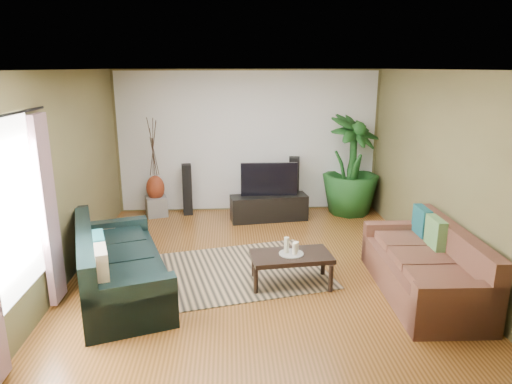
{
  "coord_description": "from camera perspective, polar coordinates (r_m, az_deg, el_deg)",
  "views": [
    {
      "loc": [
        -0.36,
        -5.91,
        2.73
      ],
      "look_at": [
        0.0,
        0.2,
        1.05
      ],
      "focal_mm": 32.0,
      "sensor_mm": 36.0,
      "label": 1
    }
  ],
  "objects": [
    {
      "name": "floor",
      "position": [
        6.52,
        0.11,
        -9.4
      ],
      "size": [
        5.5,
        5.5,
        0.0
      ],
      "primitive_type": "plane",
      "color": "brown",
      "rests_on": "ground"
    },
    {
      "name": "ceiling",
      "position": [
        5.93,
        0.12,
        15.05
      ],
      "size": [
        5.5,
        5.5,
        0.0
      ],
      "primitive_type": "plane",
      "rotation": [
        3.14,
        0.0,
        0.0
      ],
      "color": "white",
      "rests_on": "ground"
    },
    {
      "name": "wall_back",
      "position": [
        8.78,
        -1.0,
        6.29
      ],
      "size": [
        5.0,
        0.0,
        5.0
      ],
      "primitive_type": "plane",
      "rotation": [
        1.57,
        0.0,
        0.0
      ],
      "color": "brown",
      "rests_on": "ground"
    },
    {
      "name": "wall_front",
      "position": [
        3.47,
        2.93,
        -8.1
      ],
      "size": [
        5.0,
        0.0,
        5.0
      ],
      "primitive_type": "plane",
      "rotation": [
        -1.57,
        0.0,
        0.0
      ],
      "color": "brown",
      "rests_on": "ground"
    },
    {
      "name": "wall_left",
      "position": [
        6.44,
        -22.7,
        1.76
      ],
      "size": [
        0.0,
        5.5,
        5.5
      ],
      "primitive_type": "plane",
      "rotation": [
        1.57,
        0.0,
        1.57
      ],
      "color": "brown",
      "rests_on": "ground"
    },
    {
      "name": "wall_right",
      "position": [
        6.72,
        21.95,
        2.35
      ],
      "size": [
        0.0,
        5.5,
        5.5
      ],
      "primitive_type": "plane",
      "rotation": [
        1.57,
        0.0,
        -1.57
      ],
      "color": "brown",
      "rests_on": "ground"
    },
    {
      "name": "backwall_panel",
      "position": [
        8.77,
        -0.99,
        6.28
      ],
      "size": [
        4.9,
        0.0,
        4.9
      ],
      "primitive_type": "plane",
      "rotation": [
        1.57,
        0.0,
        0.0
      ],
      "color": "white",
      "rests_on": "ground"
    },
    {
      "name": "window_pane",
      "position": [
        4.99,
        -28.38,
        -2.03
      ],
      "size": [
        0.0,
        1.8,
        1.8
      ],
      "primitive_type": "plane",
      "rotation": [
        1.57,
        0.0,
        1.57
      ],
      "color": "white",
      "rests_on": "ground"
    },
    {
      "name": "curtain_far",
      "position": [
        5.69,
        -24.54,
        -2.2
      ],
      "size": [
        0.08,
        0.35,
        2.2
      ],
      "primitive_type": "cube",
      "color": "gray",
      "rests_on": "ground"
    },
    {
      "name": "curtain_rod",
      "position": [
        4.8,
        -29.2,
        8.29
      ],
      "size": [
        0.03,
        1.9,
        0.03
      ],
      "primitive_type": "cylinder",
      "rotation": [
        1.57,
        0.0,
        0.0
      ],
      "color": "black",
      "rests_on": "ground"
    },
    {
      "name": "sofa_left",
      "position": [
        5.97,
        -16.58,
        -8.05
      ],
      "size": [
        1.62,
        2.44,
        0.85
      ],
      "primitive_type": "cube",
      "rotation": [
        0.0,
        0.0,
        1.89
      ],
      "color": "black",
      "rests_on": "floor"
    },
    {
      "name": "sofa_right",
      "position": [
        6.02,
        20.13,
        -8.16
      ],
      "size": [
        0.99,
        2.11,
        0.85
      ],
      "primitive_type": "cube",
      "rotation": [
        0.0,
        0.0,
        -1.6
      ],
      "color": "brown",
      "rests_on": "floor"
    },
    {
      "name": "area_rug",
      "position": [
        6.39,
        -3.01,
        -9.92
      ],
      "size": [
        2.85,
        2.3,
        0.01
      ],
      "primitive_type": "cube",
      "rotation": [
        0.0,
        0.0,
        0.23
      ],
      "color": "tan",
      "rests_on": "floor"
    },
    {
      "name": "coffee_table",
      "position": [
        5.99,
        4.39,
        -9.59
      ],
      "size": [
        1.07,
        0.66,
        0.42
      ],
      "primitive_type": "cube",
      "rotation": [
        0.0,
        0.0,
        0.11
      ],
      "color": "black",
      "rests_on": "floor"
    },
    {
      "name": "candle_tray",
      "position": [
        5.91,
        4.43,
        -7.69
      ],
      "size": [
        0.32,
        0.32,
        0.01
      ],
      "primitive_type": "cylinder",
      "color": "gray",
      "rests_on": "coffee_table"
    },
    {
      "name": "candle_tall",
      "position": [
        5.89,
        3.83,
        -6.62
      ],
      "size": [
        0.06,
        0.06,
        0.2
      ],
      "primitive_type": "cylinder",
      "color": "beige",
      "rests_on": "candle_tray"
    },
    {
      "name": "candle_mid",
      "position": [
        5.84,
        4.89,
        -7.06
      ],
      "size": [
        0.06,
        0.06,
        0.16
      ],
      "primitive_type": "cylinder",
      "color": "white",
      "rests_on": "candle_tray"
    },
    {
      "name": "candle_short",
      "position": [
        5.94,
        5.04,
        -6.8
      ],
      "size": [
        0.06,
        0.06,
        0.13
      ],
      "primitive_type": "cylinder",
      "color": "beige",
      "rests_on": "candle_tray"
    },
    {
      "name": "tv_stand",
      "position": [
        8.39,
        1.62,
        -1.98
      ],
      "size": [
        1.44,
        0.6,
        0.47
      ],
      "primitive_type": "cube",
      "rotation": [
        0.0,
        0.0,
        0.13
      ],
      "color": "black",
      "rests_on": "floor"
    },
    {
      "name": "television",
      "position": [
        8.27,
        1.64,
        1.61
      ],
      "size": [
        1.03,
        0.06,
        0.61
      ],
      "primitive_type": "cube",
      "color": "black",
      "rests_on": "tv_stand"
    },
    {
      "name": "speaker_left",
      "position": [
        8.75,
        -8.59,
        0.31
      ],
      "size": [
        0.2,
        0.21,
        0.98
      ],
      "primitive_type": "cube",
      "rotation": [
        0.0,
        0.0,
        0.12
      ],
      "color": "black",
      "rests_on": "floor"
    },
    {
      "name": "speaker_right",
      "position": [
        8.78,
        4.74,
        0.87
      ],
      "size": [
        0.22,
        0.24,
        1.09
      ],
      "primitive_type": "cube",
      "rotation": [
        0.0,
        0.0,
        -0.14
      ],
      "color": "black",
      "rests_on": "floor"
    },
    {
      "name": "potted_plant",
      "position": [
        8.81,
        11.81,
        3.3
      ],
      "size": [
        1.48,
        1.48,
        1.88
      ],
      "primitive_type": "imported",
      "rotation": [
        0.0,
        0.0,
        0.66
      ],
      "color": "#174718",
      "rests_on": "floor"
    },
    {
      "name": "plant_pot",
      "position": [
        9.01,
        11.53,
        -1.73
      ],
      "size": [
        0.35,
        0.35,
        0.27
      ],
      "primitive_type": "cylinder",
      "color": "black",
      "rests_on": "floor"
    },
    {
      "name": "pedestal",
      "position": [
        8.85,
        -12.33,
        -1.73
      ],
      "size": [
        0.46,
        0.46,
        0.37
      ],
      "primitive_type": "cube",
      "rotation": [
        0.0,
        0.0,
        0.3
      ],
      "color": "gray",
      "rests_on": "floor"
    },
    {
      "name": "vase",
      "position": [
        8.76,
        -12.46,
        0.49
      ],
      "size": [
        0.34,
        0.34,
        0.48
      ],
      "primitive_type": "ellipsoid",
      "color": "maroon",
      "rests_on": "pedestal"
    },
    {
      "name": "side_table",
      "position": [
        7.0,
        -18.9,
        -6.19
      ],
      "size": [
        0.54,
        0.54,
        0.52
      ],
      "primitive_type": "cube",
      "rotation": [
        0.0,
        0.0,
        -0.11
      ],
      "color": "brown",
      "rests_on": "floor"
    }
  ]
}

